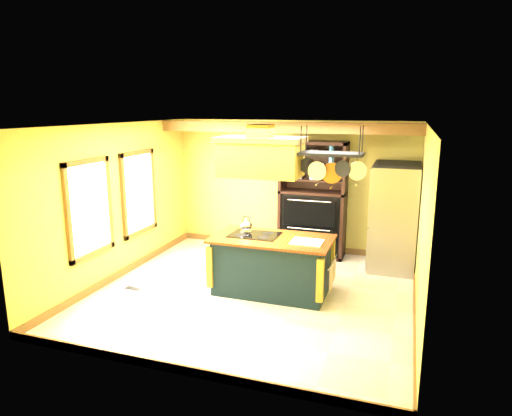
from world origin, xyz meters
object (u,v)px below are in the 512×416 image
Objects in this scene: refrigerator at (393,219)px; kitchen_island at (272,264)px; range_hood at (261,155)px; pot_rack at (332,161)px; hutch at (313,212)px.

kitchen_island is at bearing -135.22° from refrigerator.
range_hood is (-0.20, -0.00, 1.76)m from kitchen_island.
pot_rack is 2.34m from refrigerator.
range_hood is at bearing -179.44° from pot_rack.
kitchen_island is at bearing -179.37° from pot_rack.
refrigerator is (1.99, 1.78, -1.29)m from range_hood.
kitchen_island is at bearing 0.21° from range_hood.
pot_rack is 0.52× the size of refrigerator.
pot_rack is at bearing 0.93° from kitchen_island.
pot_rack reaches higher than hutch.
range_hood reaches higher than hutch.
hutch reaches higher than kitchen_island.
kitchen_island is 2.57m from refrigerator.
pot_rack is at bearing -116.65° from refrigerator.
hutch is (-1.57, 0.35, -0.05)m from refrigerator.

